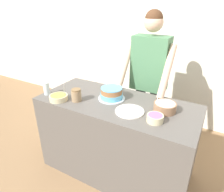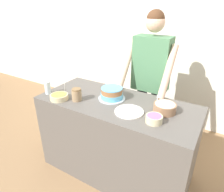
% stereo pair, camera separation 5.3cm
% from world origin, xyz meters
% --- Properties ---
extents(ground_plane, '(14.00, 14.00, 0.00)m').
position_xyz_m(ground_plane, '(0.00, 0.00, 0.00)').
color(ground_plane, '#93704C').
extents(wall_back, '(10.00, 0.05, 2.60)m').
position_xyz_m(wall_back, '(0.00, 1.82, 1.30)').
color(wall_back, silver).
rests_on(wall_back, ground_plane).
extents(counter, '(1.63, 0.72, 0.91)m').
position_xyz_m(counter, '(0.00, 0.36, 0.45)').
color(counter, '#5B5651').
rests_on(counter, ground_plane).
extents(person_baker, '(0.57, 0.49, 1.76)m').
position_xyz_m(person_baker, '(0.11, 0.98, 1.06)').
color(person_baker, '#2D2D38').
rests_on(person_baker, ground_plane).
extents(cake, '(0.28, 0.28, 0.13)m').
position_xyz_m(cake, '(-0.08, 0.40, 0.97)').
color(cake, silver).
rests_on(cake, counter).
extents(frosting_bowl_white, '(0.21, 0.21, 0.16)m').
position_xyz_m(frosting_bowl_white, '(0.48, 0.41, 0.95)').
color(frosting_bowl_white, '#936B4C').
rests_on(frosting_bowl_white, counter).
extents(frosting_bowl_olive, '(0.19, 0.19, 0.18)m').
position_xyz_m(frosting_bowl_olive, '(-0.54, 0.11, 0.94)').
color(frosting_bowl_olive, beige).
rests_on(frosting_bowl_olive, counter).
extents(frosting_bowl_purple, '(0.14, 0.14, 0.06)m').
position_xyz_m(frosting_bowl_purple, '(0.45, 0.20, 0.94)').
color(frosting_bowl_purple, beige).
rests_on(frosting_bowl_purple, counter).
extents(drinking_glass, '(0.07, 0.07, 0.14)m').
position_xyz_m(drinking_glass, '(-0.75, 0.15, 0.98)').
color(drinking_glass, silver).
rests_on(drinking_glass, counter).
extents(ceramic_plate, '(0.27, 0.27, 0.01)m').
position_xyz_m(ceramic_plate, '(0.20, 0.24, 0.91)').
color(ceramic_plate, white).
rests_on(ceramic_plate, counter).
extents(stoneware_jar, '(0.10, 0.10, 0.13)m').
position_xyz_m(stoneware_jar, '(-0.37, 0.19, 0.97)').
color(stoneware_jar, '#9E7F5B').
rests_on(stoneware_jar, counter).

